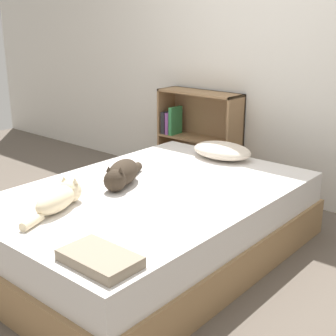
% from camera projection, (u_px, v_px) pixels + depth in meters
% --- Properties ---
extents(ground_plane, '(8.00, 8.00, 0.00)m').
position_uv_depth(ground_plane, '(153.00, 253.00, 3.08)').
color(ground_plane, brown).
extents(wall_back, '(8.00, 0.06, 2.50)m').
position_uv_depth(wall_back, '(274.00, 48.00, 3.77)').
color(wall_back, silver).
rests_on(wall_back, ground_plane).
extents(bed, '(1.41, 2.09, 0.45)m').
position_uv_depth(bed, '(152.00, 222.00, 3.01)').
color(bed, '#99754C').
rests_on(bed, ground_plane).
extents(pillow, '(0.48, 0.32, 0.12)m').
position_uv_depth(pillow, '(222.00, 151.00, 3.57)').
color(pillow, beige).
rests_on(pillow, bed).
extents(cat_light, '(0.24, 0.49, 0.16)m').
position_uv_depth(cat_light, '(59.00, 198.00, 2.62)').
color(cat_light, beige).
rests_on(cat_light, bed).
extents(cat_dark, '(0.30, 0.48, 0.16)m').
position_uv_depth(cat_dark, '(122.00, 174.00, 2.98)').
color(cat_dark, '#33281E').
rests_on(cat_dark, bed).
extents(bookshelf, '(0.79, 0.26, 0.86)m').
position_uv_depth(bookshelf, '(199.00, 136.00, 4.31)').
color(bookshelf, '#8E6B47').
rests_on(bookshelf, ground_plane).
extents(blanket_fold, '(0.35, 0.22, 0.05)m').
position_uv_depth(blanket_fold, '(100.00, 259.00, 2.03)').
color(blanket_fold, gray).
rests_on(blanket_fold, bed).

